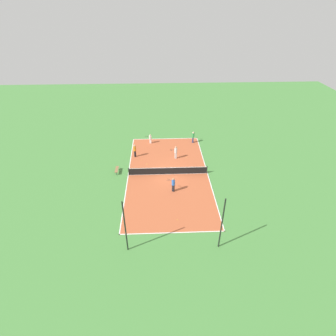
# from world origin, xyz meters

# --- Properties ---
(ground_plane) EXTENTS (80.00, 80.00, 0.00)m
(ground_plane) POSITION_xyz_m (0.00, 0.00, 0.00)
(ground_plane) COLOR #47843D
(court_surface) EXTENTS (9.75, 19.03, 0.02)m
(court_surface) POSITION_xyz_m (0.00, 0.00, 0.01)
(court_surface) COLOR #B75633
(court_surface) RESTS_ON ground_plane
(tennis_net) EXTENTS (9.55, 0.10, 1.00)m
(tennis_net) POSITION_xyz_m (0.00, 0.00, 0.53)
(tennis_net) COLOR black
(tennis_net) RESTS_ON court_surface
(bench) EXTENTS (0.36, 1.41, 0.45)m
(bench) POSITION_xyz_m (6.25, -0.69, 0.38)
(bench) COLOR olive
(bench) RESTS_ON ground_plane
(player_center_orange) EXTENTS (0.48, 0.48, 1.81)m
(player_center_orange) POSITION_xyz_m (4.24, -4.33, 1.07)
(player_center_orange) COLOR black
(player_center_orange) RESTS_ON court_surface
(player_near_blue) EXTENTS (0.98, 0.73, 1.76)m
(player_near_blue) POSITION_xyz_m (-0.43, 3.35, 1.04)
(player_near_blue) COLOR black
(player_near_blue) RESTS_ON court_surface
(player_far_white) EXTENTS (0.96, 0.41, 1.41)m
(player_far_white) POSITION_xyz_m (2.26, -8.12, 0.82)
(player_far_white) COLOR white
(player_far_white) RESTS_ON court_surface
(player_near_white) EXTENTS (0.98, 0.49, 1.77)m
(player_near_white) POSITION_xyz_m (-1.16, -3.66, 1.04)
(player_near_white) COLOR white
(player_near_white) RESTS_ON court_surface
(player_far_green) EXTENTS (0.58, 0.99, 1.72)m
(player_far_green) POSITION_xyz_m (-4.00, -8.08, 1.01)
(player_far_green) COLOR navy
(player_far_green) RESTS_ON court_surface
(tennis_ball_right_alley) EXTENTS (0.07, 0.07, 0.07)m
(tennis_ball_right_alley) POSITION_xyz_m (3.41, -3.30, 0.06)
(tennis_ball_right_alley) COLOR #CCE033
(tennis_ball_right_alley) RESTS_ON court_surface
(tennis_ball_near_net) EXTENTS (0.07, 0.07, 0.07)m
(tennis_ball_near_net) POSITION_xyz_m (2.64, -2.34, 0.06)
(tennis_ball_near_net) COLOR #CCE033
(tennis_ball_near_net) RESTS_ON court_surface
(tennis_ball_left_sideline) EXTENTS (0.07, 0.07, 0.07)m
(tennis_ball_left_sideline) POSITION_xyz_m (-0.58, 7.85, 0.06)
(tennis_ball_left_sideline) COLOR #CCE033
(tennis_ball_left_sideline) RESTS_ON court_surface
(tennis_ball_far_baseline) EXTENTS (0.07, 0.07, 0.07)m
(tennis_ball_far_baseline) POSITION_xyz_m (-2.59, -3.69, 0.06)
(tennis_ball_far_baseline) COLOR #CCE033
(tennis_ball_far_baseline) RESTS_ON court_surface
(fence_post_back_left) EXTENTS (0.12, 0.12, 5.34)m
(fence_post_back_left) POSITION_xyz_m (-3.90, 11.17, 2.67)
(fence_post_back_left) COLOR black
(fence_post_back_left) RESTS_ON ground_plane
(fence_post_back_right) EXTENTS (0.12, 0.12, 5.34)m
(fence_post_back_right) POSITION_xyz_m (3.90, 11.17, 2.67)
(fence_post_back_right) COLOR black
(fence_post_back_right) RESTS_ON ground_plane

